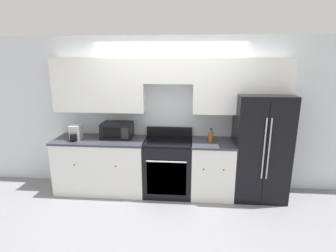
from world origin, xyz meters
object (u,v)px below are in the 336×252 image
(microwave, at_px, (117,130))
(bottle, at_px, (211,137))
(refrigerator, at_px, (260,146))
(oven_range, at_px, (168,167))

(microwave, xyz_separation_m, bottle, (1.57, -0.13, -0.04))
(refrigerator, bearing_deg, microwave, 178.45)
(oven_range, height_order, microwave, microwave)
(microwave, relative_size, bottle, 2.21)
(refrigerator, bearing_deg, oven_range, -178.23)
(refrigerator, bearing_deg, bottle, -175.12)
(refrigerator, relative_size, microwave, 3.37)
(refrigerator, xyz_separation_m, microwave, (-2.36, 0.06, 0.20))
(microwave, height_order, bottle, microwave)
(oven_range, distance_m, bottle, 0.88)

